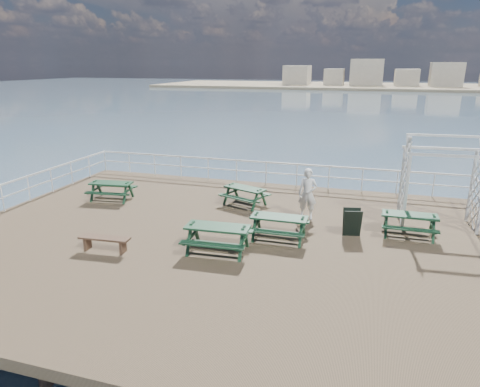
% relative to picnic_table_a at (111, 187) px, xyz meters
% --- Properties ---
extents(ground, '(18.00, 14.00, 0.30)m').
position_rel_picnic_table_a_xyz_m(ground, '(5.66, -2.55, -0.69)').
color(ground, brown).
rests_on(ground, ground).
extents(sea_backdrop, '(300.00, 300.00, 9.20)m').
position_rel_picnic_table_a_xyz_m(sea_backdrop, '(18.20, 131.52, -1.05)').
color(sea_backdrop, '#425B6F').
rests_on(sea_backdrop, ground).
extents(railing, '(17.77, 13.76, 1.10)m').
position_rel_picnic_table_a_xyz_m(railing, '(5.59, 0.02, 0.33)').
color(railing, silver).
rests_on(railing, ground).
extents(picnic_table_a, '(1.90, 1.61, 0.85)m').
position_rel_picnic_table_a_xyz_m(picnic_table_a, '(0.00, 0.00, 0.00)').
color(picnic_table_a, '#12321D').
rests_on(picnic_table_a, ground).
extents(picnic_table_b, '(2.07, 1.88, 0.83)m').
position_rel_picnic_table_a_xyz_m(picnic_table_b, '(5.58, 0.96, -0.01)').
color(picnic_table_b, '#12321D').
rests_on(picnic_table_b, ground).
extents(picnic_table_c, '(1.75, 1.41, 0.85)m').
position_rel_picnic_table_a_xyz_m(picnic_table_c, '(11.74, -0.56, 0.00)').
color(picnic_table_c, '#12321D').
rests_on(picnic_table_c, ground).
extents(picnic_table_d, '(2.03, 1.67, 0.94)m').
position_rel_picnic_table_a_xyz_m(picnic_table_d, '(6.06, -3.63, 0.06)').
color(picnic_table_d, '#12321D').
rests_on(picnic_table_d, ground).
extents(picnic_table_e, '(1.84, 1.49, 0.89)m').
position_rel_picnic_table_a_xyz_m(picnic_table_e, '(7.65, -2.12, 0.03)').
color(picnic_table_e, '#12321D').
rests_on(picnic_table_e, ground).
extents(flat_bench_near, '(1.62, 0.50, 0.46)m').
position_rel_picnic_table_a_xyz_m(flat_bench_near, '(2.74, -4.61, -0.20)').
color(flat_bench_near, brown).
rests_on(flat_bench_near, ground).
extents(trellis_arbor, '(2.69, 1.56, 3.23)m').
position_rel_picnic_table_a_xyz_m(trellis_arbor, '(12.73, 0.81, 0.89)').
color(trellis_arbor, silver).
rests_on(trellis_arbor, ground).
extents(sandwich_board, '(0.66, 0.55, 0.95)m').
position_rel_picnic_table_a_xyz_m(sandwich_board, '(9.92, -1.15, -0.08)').
color(sandwich_board, black).
rests_on(sandwich_board, ground).
extents(person, '(0.69, 0.46, 1.89)m').
position_rel_picnic_table_a_xyz_m(person, '(8.23, 0.12, 0.40)').
color(person, silver).
rests_on(person, ground).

